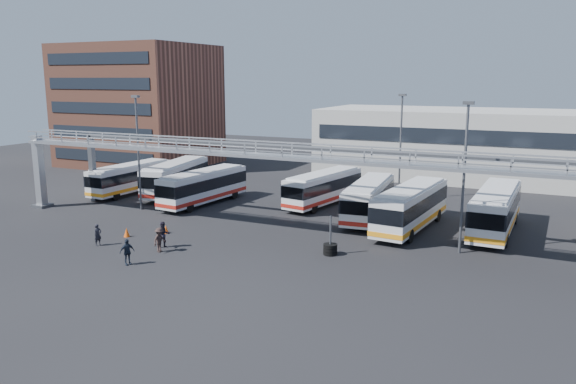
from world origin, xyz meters
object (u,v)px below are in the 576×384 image
at_px(bus_5, 369,198).
at_px(cone_right, 166,229).
at_px(pedestrian_d, 127,252).
at_px(bus_0, 131,177).
at_px(light_pole_left, 138,147).
at_px(bus_4, 324,187).
at_px(tire_stack, 330,248).
at_px(bus_2, 203,186).
at_px(cone_left, 127,232).
at_px(pedestrian_b, 164,235).
at_px(bus_7, 496,209).
at_px(pedestrian_c, 160,240).
at_px(bus_6, 411,206).
at_px(bus_1, 176,176).
at_px(light_pole_back, 401,141).
at_px(pedestrian_a, 98,235).
at_px(light_pole_mid, 464,170).

distance_m(bus_5, cone_right, 16.86).
bearing_deg(pedestrian_d, bus_0, 64.80).
bearing_deg(pedestrian_d, light_pole_left, 61.32).
xyz_separation_m(bus_4, tire_stack, (5.96, -13.79, -1.27)).
height_order(light_pole_left, bus_2, light_pole_left).
relative_size(light_pole_left, cone_left, 14.54).
bearing_deg(bus_4, pedestrian_b, -96.31).
bearing_deg(bus_7, light_pole_left, -168.47).
xyz_separation_m(pedestrian_c, pedestrian_d, (-0.19, -3.05, -0.01)).
bearing_deg(bus_6, cone_right, -146.36).
height_order(cone_left, tire_stack, tire_stack).
xyz_separation_m(bus_2, bus_7, (25.80, 0.94, 0.15)).
relative_size(bus_4, tire_stack, 3.90).
bearing_deg(pedestrian_c, bus_4, -11.42).
xyz_separation_m(pedestrian_b, pedestrian_c, (0.35, -0.91, -0.08)).
xyz_separation_m(bus_4, pedestrian_d, (-4.99, -21.22, -0.87)).
bearing_deg(pedestrian_d, cone_right, 43.40).
distance_m(bus_1, bus_6, 25.08).
relative_size(light_pole_back, pedestrian_a, 6.51).
relative_size(bus_0, bus_1, 0.91).
xyz_separation_m(bus_1, pedestrian_b, (10.35, -15.59, -0.90)).
bearing_deg(bus_5, pedestrian_b, -131.76).
relative_size(bus_1, tire_stack, 4.16).
bearing_deg(pedestrian_a, bus_4, -15.97).
relative_size(bus_6, cone_left, 16.33).
xyz_separation_m(bus_4, pedestrian_c, (-4.80, -18.17, -0.87)).
relative_size(bus_4, bus_7, 0.92).
bearing_deg(bus_6, bus_7, 20.59).
distance_m(bus_7, cone_right, 25.23).
bearing_deg(bus_5, pedestrian_c, -129.15).
bearing_deg(pedestrian_b, pedestrian_a, 146.62).
height_order(bus_2, pedestrian_a, bus_2).
relative_size(light_pole_left, light_pole_mid, 1.00).
height_order(bus_0, bus_2, bus_2).
bearing_deg(bus_2, pedestrian_b, -62.45).
bearing_deg(cone_right, bus_2, 107.15).
bearing_deg(pedestrian_a, light_pole_mid, -57.48).
height_order(bus_2, pedestrian_b, bus_2).
bearing_deg(pedestrian_c, cone_left, 70.27).
height_order(bus_5, cone_right, bus_5).
distance_m(light_pole_left, pedestrian_a, 12.13).
height_order(bus_7, pedestrian_a, bus_7).
relative_size(bus_7, pedestrian_b, 6.09).
distance_m(light_pole_back, cone_left, 26.86).
height_order(bus_2, pedestrian_d, bus_2).
height_order(bus_4, pedestrian_a, bus_4).
distance_m(bus_6, pedestrian_a, 23.50).
bearing_deg(light_pole_back, bus_0, -161.25).
bearing_deg(bus_7, pedestrian_d, -137.49).
xyz_separation_m(bus_1, pedestrian_a, (5.79, -17.15, -1.05)).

